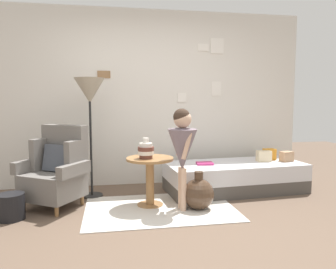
{
  "coord_description": "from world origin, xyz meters",
  "views": [
    {
      "loc": [
        -0.56,
        -3.01,
        1.28
      ],
      "look_at": [
        0.15,
        0.95,
        0.85
      ],
      "focal_mm": 35.08,
      "sensor_mm": 36.0,
      "label": 1
    }
  ],
  "objects_px": {
    "floor_lamp": "(90,95)",
    "book_on_daybed": "(205,163)",
    "demijohn_near": "(199,194)",
    "magazine_basket": "(11,207)",
    "daybed": "(235,177)",
    "vase_striped": "(146,150)",
    "side_table": "(150,172)",
    "armchair": "(57,170)",
    "person_child": "(182,145)"
  },
  "relations": [
    {
      "from": "book_on_daybed",
      "to": "magazine_basket",
      "type": "relative_size",
      "value": 0.79
    },
    {
      "from": "book_on_daybed",
      "to": "daybed",
      "type": "bearing_deg",
      "value": 4.5
    },
    {
      "from": "daybed",
      "to": "vase_striped",
      "type": "relative_size",
      "value": 8.02
    },
    {
      "from": "floor_lamp",
      "to": "side_table",
      "type": "bearing_deg",
      "value": -36.5
    },
    {
      "from": "floor_lamp",
      "to": "person_child",
      "type": "relative_size",
      "value": 1.32
    },
    {
      "from": "side_table",
      "to": "magazine_basket",
      "type": "xyz_separation_m",
      "value": [
        -1.52,
        -0.2,
        -0.28
      ]
    },
    {
      "from": "side_table",
      "to": "floor_lamp",
      "type": "height_order",
      "value": "floor_lamp"
    },
    {
      "from": "magazine_basket",
      "to": "armchair",
      "type": "bearing_deg",
      "value": 42.59
    },
    {
      "from": "demijohn_near",
      "to": "book_on_daybed",
      "type": "bearing_deg",
      "value": 67.77
    },
    {
      "from": "demijohn_near",
      "to": "magazine_basket",
      "type": "bearing_deg",
      "value": 179.07
    },
    {
      "from": "daybed",
      "to": "floor_lamp",
      "type": "height_order",
      "value": "floor_lamp"
    },
    {
      "from": "daybed",
      "to": "magazine_basket",
      "type": "bearing_deg",
      "value": -167.2
    },
    {
      "from": "side_table",
      "to": "book_on_daybed",
      "type": "xyz_separation_m",
      "value": [
        0.8,
        0.4,
        -0.0
      ]
    },
    {
      "from": "person_child",
      "to": "book_on_daybed",
      "type": "relative_size",
      "value": 5.37
    },
    {
      "from": "floor_lamp",
      "to": "vase_striped",
      "type": "bearing_deg",
      "value": -41.07
    },
    {
      "from": "demijohn_near",
      "to": "magazine_basket",
      "type": "xyz_separation_m",
      "value": [
        -2.06,
        0.03,
        -0.05
      ]
    },
    {
      "from": "person_child",
      "to": "magazine_basket",
      "type": "xyz_separation_m",
      "value": [
        -1.87,
        0.02,
        -0.62
      ]
    },
    {
      "from": "vase_striped",
      "to": "magazine_basket",
      "type": "relative_size",
      "value": 0.87
    },
    {
      "from": "side_table",
      "to": "floor_lamp",
      "type": "bearing_deg",
      "value": 143.5
    },
    {
      "from": "vase_striped",
      "to": "floor_lamp",
      "type": "height_order",
      "value": "floor_lamp"
    },
    {
      "from": "magazine_basket",
      "to": "vase_striped",
      "type": "bearing_deg",
      "value": 5.8
    },
    {
      "from": "vase_striped",
      "to": "book_on_daybed",
      "type": "bearing_deg",
      "value": 27.57
    },
    {
      "from": "daybed",
      "to": "armchair",
      "type": "bearing_deg",
      "value": -174.09
    },
    {
      "from": "armchair",
      "to": "demijohn_near",
      "type": "height_order",
      "value": "armchair"
    },
    {
      "from": "daybed",
      "to": "vase_striped",
      "type": "xyz_separation_m",
      "value": [
        -1.3,
        -0.48,
        0.49
      ]
    },
    {
      "from": "armchair",
      "to": "person_child",
      "type": "xyz_separation_m",
      "value": [
        1.45,
        -0.41,
        0.32
      ]
    },
    {
      "from": "vase_striped",
      "to": "person_child",
      "type": "bearing_deg",
      "value": -23.05
    },
    {
      "from": "floor_lamp",
      "to": "magazine_basket",
      "type": "relative_size",
      "value": 5.56
    },
    {
      "from": "daybed",
      "to": "demijohn_near",
      "type": "relative_size",
      "value": 4.36
    },
    {
      "from": "floor_lamp",
      "to": "demijohn_near",
      "type": "height_order",
      "value": "floor_lamp"
    },
    {
      "from": "book_on_daybed",
      "to": "floor_lamp",
      "type": "bearing_deg",
      "value": 175.05
    },
    {
      "from": "side_table",
      "to": "vase_striped",
      "type": "distance_m",
      "value": 0.28
    },
    {
      "from": "side_table",
      "to": "demijohn_near",
      "type": "xyz_separation_m",
      "value": [
        0.54,
        -0.23,
        -0.23
      ]
    },
    {
      "from": "side_table",
      "to": "person_child",
      "type": "distance_m",
      "value": 0.53
    },
    {
      "from": "magazine_basket",
      "to": "person_child",
      "type": "bearing_deg",
      "value": -0.66
    },
    {
      "from": "floor_lamp",
      "to": "book_on_daybed",
      "type": "height_order",
      "value": "floor_lamp"
    },
    {
      "from": "armchair",
      "to": "vase_striped",
      "type": "xyz_separation_m",
      "value": [
        1.05,
        -0.24,
        0.25
      ]
    },
    {
      "from": "floor_lamp",
      "to": "magazine_basket",
      "type": "distance_m",
      "value": 1.62
    },
    {
      "from": "daybed",
      "to": "demijohn_near",
      "type": "distance_m",
      "value": 0.97
    },
    {
      "from": "vase_striped",
      "to": "floor_lamp",
      "type": "xyz_separation_m",
      "value": [
        -0.66,
        0.58,
        0.65
      ]
    },
    {
      "from": "side_table",
      "to": "magazine_basket",
      "type": "height_order",
      "value": "side_table"
    },
    {
      "from": "side_table",
      "to": "magazine_basket",
      "type": "bearing_deg",
      "value": -172.61
    },
    {
      "from": "demijohn_near",
      "to": "magazine_basket",
      "type": "height_order",
      "value": "demijohn_near"
    },
    {
      "from": "daybed",
      "to": "book_on_daybed",
      "type": "relative_size",
      "value": 8.89
    },
    {
      "from": "vase_striped",
      "to": "demijohn_near",
      "type": "xyz_separation_m",
      "value": [
        0.6,
        -0.18,
        -0.5
      ]
    },
    {
      "from": "magazine_basket",
      "to": "demijohn_near",
      "type": "bearing_deg",
      "value": -0.93
    },
    {
      "from": "armchair",
      "to": "daybed",
      "type": "xyz_separation_m",
      "value": [
        2.35,
        0.24,
        -0.24
      ]
    },
    {
      "from": "side_table",
      "to": "person_child",
      "type": "bearing_deg",
      "value": -32.1
    },
    {
      "from": "floor_lamp",
      "to": "book_on_daybed",
      "type": "relative_size",
      "value": 7.08
    },
    {
      "from": "armchair",
      "to": "book_on_daybed",
      "type": "height_order",
      "value": "armchair"
    }
  ]
}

